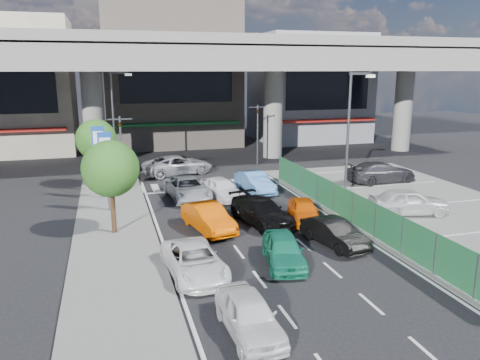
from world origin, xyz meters
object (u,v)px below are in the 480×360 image
object	(u,v)px
sedan_white_mid_left	(194,261)
taxi_orange_left	(208,218)
taxi_orange_right	(304,211)
sedan_black_mid	(261,212)
parked_sedan_white	(409,202)
traffic_light_left	(121,136)
crossing_wagon_silver	(178,165)
sedan_white_front_mid	(221,188)
tree_far	(96,139)
taxi_teal_mid	(284,250)
wagon_silver_front_left	(188,189)
street_lamp_right	(351,127)
traffic_cone	(338,199)
street_lamp_left	(115,114)
hatch_black_mid_right	(334,233)
tree_near	(111,169)
traffic_light_right	(258,120)
van_white_back_left	(249,315)
signboard_far	(99,152)
signboard_near	(106,161)
kei_truck_front_right	(255,182)
parked_sedan_dgrey	(381,172)

from	to	relation	value
sedan_white_mid_left	taxi_orange_left	xyz separation A→B (m)	(1.69, 5.15, 0.07)
sedan_white_mid_left	taxi_orange_right	size ratio (longest dim) A/B	1.22
sedan_black_mid	parked_sedan_white	bearing A→B (deg)	-17.60
traffic_light_left	crossing_wagon_silver	xyz separation A→B (m)	(4.41, 4.90, -3.17)
taxi_orange_right	sedan_white_front_mid	bearing A→B (deg)	132.54
tree_far	taxi_orange_right	xyz separation A→B (m)	(10.83, -11.27, -2.76)
taxi_teal_mid	wagon_silver_front_left	size ratio (longest dim) A/B	0.78
street_lamp_right	crossing_wagon_silver	bearing A→B (deg)	129.44
tree_far	wagon_silver_front_left	distance (m)	7.88
sedan_black_mid	parked_sedan_white	size ratio (longest dim) A/B	1.07
taxi_orange_right	traffic_cone	xyz separation A→B (m)	(3.16, 2.12, -0.18)
street_lamp_left	sedan_white_front_mid	xyz separation A→B (m)	(6.13, -8.98, -4.08)
street_lamp_left	taxi_orange_right	size ratio (longest dim) A/B	2.18
taxi_orange_left	sedan_white_front_mid	size ratio (longest dim) A/B	1.03
hatch_black_mid_right	sedan_black_mid	xyz separation A→B (m)	(-2.26, 4.03, 0.06)
sedan_black_mid	wagon_silver_front_left	bearing A→B (deg)	104.67
wagon_silver_front_left	taxi_orange_left	bearing A→B (deg)	-94.50
tree_near	taxi_orange_right	size ratio (longest dim) A/B	1.31
tree_far	hatch_black_mid_right	xyz separation A→B (m)	(10.74, -15.02, -2.76)
traffic_light_right	van_white_back_left	size ratio (longest dim) A/B	1.39
signboard_far	traffic_cone	xyz separation A→B (m)	(13.79, -5.65, -2.62)
sedan_white_front_mid	street_lamp_right	bearing A→B (deg)	-36.18
street_lamp_right	signboard_near	bearing A→B (deg)	172.10
sedan_white_mid_left	kei_truck_front_right	xyz separation A→B (m)	(6.38, 11.85, 0.07)
street_lamp_right	tree_near	distance (m)	14.38
traffic_light_right	wagon_silver_front_left	world-z (taller)	traffic_light_right
signboard_far	parked_sedan_dgrey	distance (m)	19.82
taxi_orange_left	sedan_white_front_mid	world-z (taller)	same
traffic_light_left	tree_far	world-z (taller)	traffic_light_left
traffic_light_left	kei_truck_front_right	distance (m)	9.39
taxi_teal_mid	sedan_white_front_mid	world-z (taller)	sedan_white_front_mid
sedan_white_mid_left	sedan_black_mid	size ratio (longest dim) A/B	0.94
kei_truck_front_right	traffic_light_right	bearing A→B (deg)	64.94
street_lamp_right	hatch_black_mid_right	size ratio (longest dim) A/B	2.09
taxi_teal_mid	parked_sedan_dgrey	distance (m)	16.99
taxi_orange_right	crossing_wagon_silver	bearing A→B (deg)	122.88
traffic_light_right	tree_near	xyz separation A→B (m)	(-12.50, -15.00, -0.55)
street_lamp_right	signboard_far	world-z (taller)	street_lamp_right
street_lamp_right	tree_near	bearing A→B (deg)	-171.97
wagon_silver_front_left	hatch_black_mid_right	bearing A→B (deg)	-66.90
street_lamp_left	van_white_back_left	distance (m)	25.14
street_lamp_left	signboard_near	bearing A→B (deg)	-94.99
tree_far	hatch_black_mid_right	size ratio (longest dim) A/B	1.25
taxi_teal_mid	sedan_white_front_mid	distance (m)	10.89
sedan_white_front_mid	parked_sedan_white	world-z (taller)	parked_sedan_white
sedan_white_front_mid	parked_sedan_dgrey	size ratio (longest dim) A/B	0.77
traffic_light_left	sedan_white_front_mid	world-z (taller)	traffic_light_left
sedan_black_mid	tree_near	bearing A→B (deg)	164.76
sedan_white_front_mid	crossing_wagon_silver	xyz separation A→B (m)	(-1.60, 7.88, 0.07)
sedan_black_mid	taxi_orange_right	xyz separation A→B (m)	(2.35, -0.29, -0.07)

